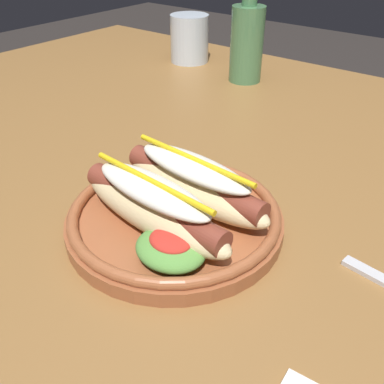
{
  "coord_description": "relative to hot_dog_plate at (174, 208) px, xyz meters",
  "views": [
    {
      "loc": [
        0.28,
        -0.47,
        1.03
      ],
      "look_at": [
        0.03,
        -0.16,
        0.77
      ],
      "focal_mm": 40.98,
      "sensor_mm": 36.0,
      "label": 1
    }
  ],
  "objects": [
    {
      "name": "dining_table",
      "position": [
        -0.03,
        0.19,
        -0.11
      ],
      "size": [
        1.5,
        0.92,
        0.74
      ],
      "color": "olive",
      "rests_on": "ground_plane"
    },
    {
      "name": "hot_dog_plate",
      "position": [
        0.0,
        0.0,
        0.0
      ],
      "size": [
        0.23,
        0.23,
        0.08
      ],
      "color": "#9E5633",
      "rests_on": "dining_table"
    },
    {
      "name": "water_cup",
      "position": [
        -0.38,
        0.49,
        0.02
      ],
      "size": [
        0.08,
        0.08,
        0.1
      ],
      "primitive_type": "cylinder",
      "color": "silver",
      "rests_on": "dining_table"
    },
    {
      "name": "glass_bottle",
      "position": [
        -0.21,
        0.46,
        0.05
      ],
      "size": [
        0.06,
        0.06,
        0.2
      ],
      "color": "#4C7F51",
      "rests_on": "dining_table"
    }
  ]
}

